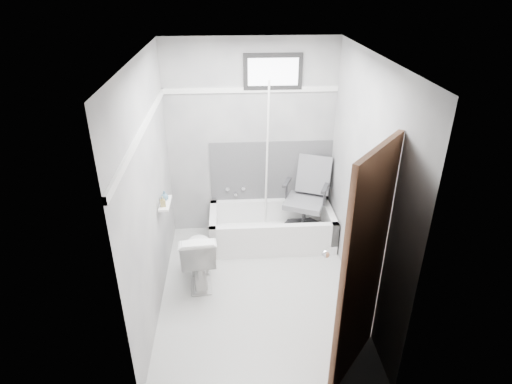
{
  "coord_description": "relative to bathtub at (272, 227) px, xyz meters",
  "views": [
    {
      "loc": [
        -0.25,
        -3.53,
        3.0
      ],
      "look_at": [
        0.0,
        0.35,
        1.0
      ],
      "focal_mm": 30.0,
      "sensor_mm": 36.0,
      "label": 1
    }
  ],
  "objects": [
    {
      "name": "wall_left",
      "position": [
        -1.23,
        -0.93,
        0.99
      ],
      "size": [
        0.02,
        2.6,
        2.4
      ],
      "primitive_type": "cube",
      "color": "slate",
      "rests_on": "floor"
    },
    {
      "name": "trim_left",
      "position": [
        -1.22,
        -0.93,
        1.61
      ],
      "size": [
        0.02,
        2.6,
        0.06
      ],
      "primitive_type": "cube",
      "color": "white",
      "rests_on": "wall_left"
    },
    {
      "name": "wall_right",
      "position": [
        0.77,
        -0.93,
        0.99
      ],
      "size": [
        0.02,
        2.6,
        2.4
      ],
      "primitive_type": "cube",
      "color": "slate",
      "rests_on": "floor"
    },
    {
      "name": "pole",
      "position": [
        -0.06,
        0.13,
        0.84
      ],
      "size": [
        0.02,
        0.33,
        1.93
      ],
      "primitive_type": "cylinder",
      "rotation": [
        0.16,
        0.0,
        0.0
      ],
      "color": "white",
      "rests_on": "bathtub"
    },
    {
      "name": "faucet",
      "position": [
        -0.43,
        0.34,
        0.34
      ],
      "size": [
        0.26,
        0.1,
        0.16
      ],
      "primitive_type": null,
      "color": "silver",
      "rests_on": "wall_back"
    },
    {
      "name": "window",
      "position": [
        0.02,
        0.36,
        1.81
      ],
      "size": [
        0.66,
        0.04,
        0.4
      ],
      "primitive_type": null,
      "color": "black",
      "rests_on": "wall_back"
    },
    {
      "name": "bathtub",
      "position": [
        0.0,
        0.0,
        0.0
      ],
      "size": [
        1.5,
        0.7,
        0.42
      ],
      "primitive_type": null,
      "color": "white",
      "rests_on": "floor"
    },
    {
      "name": "wall_back",
      "position": [
        -0.23,
        0.37,
        0.99
      ],
      "size": [
        2.0,
        0.02,
        2.4
      ],
      "primitive_type": "cube",
      "color": "slate",
      "rests_on": "floor"
    },
    {
      "name": "floor",
      "position": [
        -0.23,
        -0.93,
        -0.21
      ],
      "size": [
        2.6,
        2.6,
        0.0
      ],
      "primitive_type": "plane",
      "color": "silver",
      "rests_on": "ground"
    },
    {
      "name": "toilet",
      "position": [
        -0.85,
        -0.71,
        0.12
      ],
      "size": [
        0.43,
        0.7,
        0.66
      ],
      "primitive_type": "imported",
      "rotation": [
        0.0,
        0.0,
        3.23
      ],
      "color": "white",
      "rests_on": "floor"
    },
    {
      "name": "door",
      "position": [
        0.75,
        -2.21,
        0.79
      ],
      "size": [
        0.78,
        0.78,
        2.0
      ],
      "primitive_type": null,
      "color": "brown",
      "rests_on": "floor"
    },
    {
      "name": "ceiling",
      "position": [
        -0.23,
        -0.93,
        2.19
      ],
      "size": [
        2.6,
        2.6,
        0.0
      ],
      "primitive_type": "plane",
      "rotation": [
        3.14,
        0.0,
        0.0
      ],
      "color": "silver",
      "rests_on": "floor"
    },
    {
      "name": "backerboard",
      "position": [
        0.02,
        0.36,
        0.59
      ],
      "size": [
        1.5,
        0.02,
        0.78
      ],
      "primitive_type": "cube",
      "color": "#4C4C4F",
      "rests_on": "wall_back"
    },
    {
      "name": "soap_bottle_b",
      "position": [
        -1.17,
        -0.52,
        0.75
      ],
      "size": [
        0.11,
        0.11,
        0.1
      ],
      "primitive_type": "imported",
      "rotation": [
        0.0,
        0.0,
        0.7
      ],
      "color": "slate",
      "rests_on": "shelf"
    },
    {
      "name": "shelf",
      "position": [
        -1.16,
        -0.58,
        0.69
      ],
      "size": [
        0.1,
        0.32,
        0.02
      ],
      "primitive_type": "cube",
      "color": "white",
      "rests_on": "wall_left"
    },
    {
      "name": "office_chair",
      "position": [
        0.4,
        0.05,
        0.37
      ],
      "size": [
        0.7,
        0.7,
        0.92
      ],
      "primitive_type": null,
      "rotation": [
        0.0,
        0.0,
        -0.41
      ],
      "color": "slate",
      "rests_on": "bathtub"
    },
    {
      "name": "wall_front",
      "position": [
        -0.23,
        -2.23,
        0.99
      ],
      "size": [
        2.0,
        0.02,
        2.4
      ],
      "primitive_type": "cube",
      "color": "slate",
      "rests_on": "floor"
    },
    {
      "name": "soap_bottle_a",
      "position": [
        -1.17,
        -0.66,
        0.76
      ],
      "size": [
        0.06,
        0.06,
        0.11
      ],
      "primitive_type": "imported",
      "rotation": [
        0.0,
        0.0,
        0.3
      ],
      "color": "olive",
      "rests_on": "shelf"
    },
    {
      "name": "trim_back",
      "position": [
        -0.23,
        0.36,
        1.61
      ],
      "size": [
        2.0,
        0.02,
        0.06
      ],
      "primitive_type": "cube",
      "color": "white",
      "rests_on": "wall_back"
    }
  ]
}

